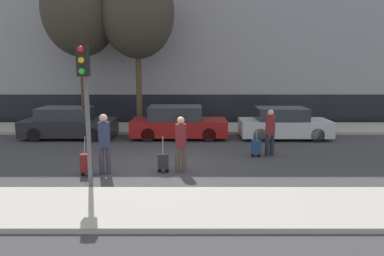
{
  "coord_description": "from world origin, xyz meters",
  "views": [
    {
      "loc": [
        1.11,
        -11.86,
        3.29
      ],
      "look_at": [
        1.06,
        1.8,
        0.95
      ],
      "focal_mm": 35.0,
      "sensor_mm": 36.0,
      "label": 1
    }
  ],
  "objects_px": {
    "bare_tree_down_street": "(81,10)",
    "trolley_right": "(257,147)",
    "pedestrian_right": "(272,130)",
    "trolley_center": "(164,161)",
    "parked_car_1": "(179,123)",
    "parked_car_0": "(70,124)",
    "bare_tree_near_crossing": "(139,13)",
    "pedestrian_center": "(182,141)",
    "traffic_light": "(87,88)",
    "parked_bicycle": "(163,120)",
    "trolley_left": "(88,163)",
    "pedestrian_left": "(106,140)",
    "parked_car_2": "(285,124)"
  },
  "relations": [
    {
      "from": "bare_tree_down_street",
      "to": "trolley_right",
      "type": "bearing_deg",
      "value": -36.49
    },
    {
      "from": "pedestrian_right",
      "to": "trolley_center",
      "type": "bearing_deg",
      "value": -168.68
    },
    {
      "from": "pedestrian_right",
      "to": "parked_car_1",
      "type": "bearing_deg",
      "value": 117.8
    },
    {
      "from": "parked_car_0",
      "to": "bare_tree_near_crossing",
      "type": "bearing_deg",
      "value": 34.81
    },
    {
      "from": "pedestrian_center",
      "to": "trolley_center",
      "type": "relative_size",
      "value": 1.52
    },
    {
      "from": "parked_car_0",
      "to": "pedestrian_center",
      "type": "relative_size",
      "value": 2.35
    },
    {
      "from": "pedestrian_right",
      "to": "bare_tree_near_crossing",
      "type": "distance_m",
      "value": 8.98
    },
    {
      "from": "traffic_light",
      "to": "bare_tree_near_crossing",
      "type": "relative_size",
      "value": 0.49
    },
    {
      "from": "pedestrian_center",
      "to": "parked_bicycle",
      "type": "height_order",
      "value": "pedestrian_center"
    },
    {
      "from": "traffic_light",
      "to": "pedestrian_right",
      "type": "bearing_deg",
      "value": 34.02
    },
    {
      "from": "parked_car_1",
      "to": "bare_tree_down_street",
      "type": "bearing_deg",
      "value": 155.2
    },
    {
      "from": "trolley_left",
      "to": "trolley_center",
      "type": "xyz_separation_m",
      "value": [
        2.26,
        0.37,
        -0.04
      ]
    },
    {
      "from": "pedestrian_center",
      "to": "parked_bicycle",
      "type": "relative_size",
      "value": 0.97
    },
    {
      "from": "trolley_center",
      "to": "parked_bicycle",
      "type": "distance_m",
      "value": 7.53
    },
    {
      "from": "parked_bicycle",
      "to": "pedestrian_right",
      "type": "bearing_deg",
      "value": -51.04
    },
    {
      "from": "trolley_right",
      "to": "traffic_light",
      "type": "xyz_separation_m",
      "value": [
        -5.0,
        -3.56,
        2.33
      ]
    },
    {
      "from": "trolley_left",
      "to": "pedestrian_right",
      "type": "bearing_deg",
      "value": 22.5
    },
    {
      "from": "trolley_right",
      "to": "parked_bicycle",
      "type": "relative_size",
      "value": 0.65
    },
    {
      "from": "pedestrian_center",
      "to": "bare_tree_near_crossing",
      "type": "xyz_separation_m",
      "value": [
        -2.29,
        7.39,
        4.72
      ]
    },
    {
      "from": "parked_bicycle",
      "to": "bare_tree_down_street",
      "type": "xyz_separation_m",
      "value": [
        -3.87,
        0.13,
        5.37
      ]
    },
    {
      "from": "trolley_left",
      "to": "bare_tree_down_street",
      "type": "distance_m",
      "value": 9.95
    },
    {
      "from": "parked_car_0",
      "to": "trolley_right",
      "type": "height_order",
      "value": "parked_car_0"
    },
    {
      "from": "pedestrian_center",
      "to": "trolley_right",
      "type": "bearing_deg",
      "value": 29.35
    },
    {
      "from": "parked_car_1",
      "to": "trolley_right",
      "type": "bearing_deg",
      "value": -50.1
    },
    {
      "from": "pedestrian_left",
      "to": "trolley_left",
      "type": "relative_size",
      "value": 1.53
    },
    {
      "from": "parked_bicycle",
      "to": "bare_tree_near_crossing",
      "type": "xyz_separation_m",
      "value": [
        -1.07,
        -0.05,
        5.21
      ]
    },
    {
      "from": "pedestrian_left",
      "to": "pedestrian_right",
      "type": "relative_size",
      "value": 1.09
    },
    {
      "from": "parked_car_1",
      "to": "parked_bicycle",
      "type": "height_order",
      "value": "parked_car_1"
    },
    {
      "from": "parked_car_0",
      "to": "parked_bicycle",
      "type": "bearing_deg",
      "value": 27.51
    },
    {
      "from": "pedestrian_right",
      "to": "pedestrian_left",
      "type": "bearing_deg",
      "value": -175.27
    },
    {
      "from": "trolley_center",
      "to": "bare_tree_near_crossing",
      "type": "xyz_separation_m",
      "value": [
        -1.74,
        7.45,
        5.35
      ]
    },
    {
      "from": "pedestrian_left",
      "to": "bare_tree_near_crossing",
      "type": "xyz_separation_m",
      "value": [
        -0.0,
        7.65,
        4.65
      ]
    },
    {
      "from": "parked_car_2",
      "to": "pedestrian_left",
      "type": "bearing_deg",
      "value": -140.47
    },
    {
      "from": "trolley_left",
      "to": "pedestrian_center",
      "type": "bearing_deg",
      "value": 8.68
    },
    {
      "from": "trolley_left",
      "to": "trolley_right",
      "type": "distance_m",
      "value": 5.9
    },
    {
      "from": "parked_bicycle",
      "to": "bare_tree_down_street",
      "type": "bearing_deg",
      "value": 178.06
    },
    {
      "from": "parked_car_2",
      "to": "pedestrian_left",
      "type": "distance_m",
      "value": 8.7
    },
    {
      "from": "pedestrian_right",
      "to": "trolley_left",
      "type": "bearing_deg",
      "value": -175.74
    },
    {
      "from": "parked_car_0",
      "to": "trolley_left",
      "type": "height_order",
      "value": "parked_car_0"
    },
    {
      "from": "parked_bicycle",
      "to": "bare_tree_down_street",
      "type": "distance_m",
      "value": 6.62
    },
    {
      "from": "parked_car_0",
      "to": "trolley_center",
      "type": "relative_size",
      "value": 3.58
    },
    {
      "from": "parked_car_1",
      "to": "trolley_left",
      "type": "height_order",
      "value": "parked_car_1"
    },
    {
      "from": "parked_car_2",
      "to": "parked_car_0",
      "type": "bearing_deg",
      "value": 179.45
    },
    {
      "from": "pedestrian_center",
      "to": "parked_bicycle",
      "type": "distance_m",
      "value": 7.55
    },
    {
      "from": "trolley_center",
      "to": "parked_car_0",
      "type": "bearing_deg",
      "value": 130.66
    },
    {
      "from": "traffic_light",
      "to": "trolley_right",
      "type": "bearing_deg",
      "value": 35.41
    },
    {
      "from": "traffic_light",
      "to": "trolley_left",
      "type": "bearing_deg",
      "value": 109.09
    },
    {
      "from": "trolley_left",
      "to": "parked_bicycle",
      "type": "distance_m",
      "value": 8.03
    },
    {
      "from": "trolley_center",
      "to": "bare_tree_down_street",
      "type": "bearing_deg",
      "value": 120.72
    },
    {
      "from": "bare_tree_near_crossing",
      "to": "pedestrian_center",
      "type": "bearing_deg",
      "value": -72.8
    }
  ]
}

